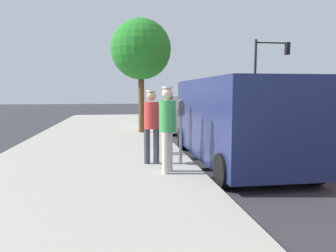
{
  "coord_description": "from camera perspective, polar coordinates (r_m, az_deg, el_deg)",
  "views": [
    {
      "loc": [
        2.73,
        7.58,
        1.85
      ],
      "look_at": [
        1.65,
        0.3,
        1.05
      ],
      "focal_mm": 34.32,
      "sensor_mm": 36.0,
      "label": 1
    }
  ],
  "objects": [
    {
      "name": "parked_van",
      "position": [
        8.38,
        11.7,
        1.32
      ],
      "size": [
        2.12,
        5.2,
        2.15
      ],
      "color": "navy",
      "rests_on": "ground"
    },
    {
      "name": "ground_plane",
      "position": [
        8.26,
        11.16,
        -6.85
      ],
      "size": [
        80.0,
        80.0,
        0.0
      ],
      "primitive_type": "plane",
      "color": "#2D2D33"
    },
    {
      "name": "pedestrian_in_gray",
      "position": [
        8.68,
        0.2,
        1.33
      ],
      "size": [
        0.34,
        0.36,
        1.68
      ],
      "color": "#726656",
      "rests_on": "sidewalk_slab"
    },
    {
      "name": "traffic_light_corner",
      "position": [
        22.5,
        17.23,
        10.19
      ],
      "size": [
        2.48,
        0.42,
        5.2
      ],
      "color": "black",
      "rests_on": "ground"
    },
    {
      "name": "pedestrian_in_red",
      "position": [
        7.48,
        -2.94,
        0.76
      ],
      "size": [
        0.36,
        0.34,
        1.73
      ],
      "color": "#383D47",
      "rests_on": "sidewalk_slab"
    },
    {
      "name": "sidewalk_slab",
      "position": [
        7.82,
        -13.97,
        -7.1
      ],
      "size": [
        5.0,
        32.0,
        0.15
      ],
      "primitive_type": "cube",
      "color": "#9E998E",
      "rests_on": "ground"
    },
    {
      "name": "parked_sedan_behind",
      "position": [
        15.02,
        3.03,
        2.0
      ],
      "size": [
        1.95,
        4.41,
        1.65
      ],
      "color": "white",
      "rests_on": "ground"
    },
    {
      "name": "street_tree",
      "position": [
        13.43,
        -4.83,
        13.35
      ],
      "size": [
        2.46,
        2.46,
        4.62
      ],
      "color": "brown",
      "rests_on": "sidewalk_slab"
    },
    {
      "name": "pedestrian_in_green",
      "position": [
        6.64,
        -0.09,
        0.49
      ],
      "size": [
        0.34,
        0.34,
        1.8
      ],
      "color": "beige",
      "rests_on": "sidewalk_slab"
    },
    {
      "name": "parking_meter_near",
      "position": [
        7.44,
        2.29,
        1.04
      ],
      "size": [
        0.14,
        0.18,
        1.52
      ],
      "color": "gray",
      "rests_on": "sidewalk_slab"
    }
  ]
}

